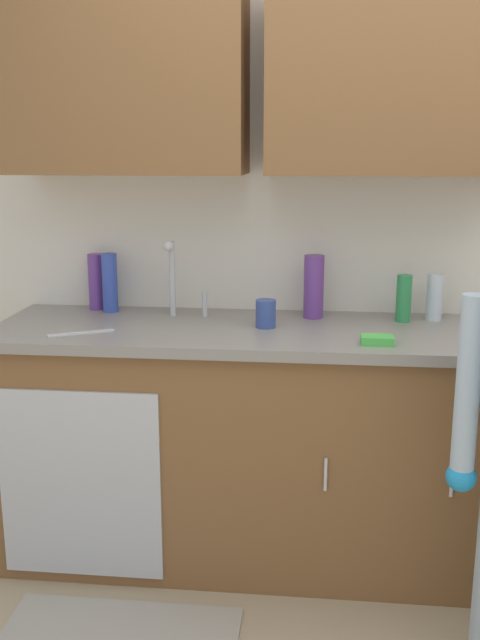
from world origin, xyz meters
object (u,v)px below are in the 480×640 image
Objects in this scene: sponge at (377,340)px; bottle_cleaner_spray at (314,287)px; bottle_water_tall at (434,297)px; bottle_dish_liquid at (110,283)px; cup_by_sink at (266,314)px; bottle_water_short at (404,298)px; sink at (176,328)px; knife_on_counter at (81,333)px; bottle_soap at (96,282)px.

bottle_cleaner_spray is at bearing 120.07° from sponge.
bottle_water_tall is at bearing 0.24° from bottle_cleaner_spray.
bottle_dish_liquid reaches higher than cup_by_sink.
sink is at bearing -170.87° from bottle_water_short.
knife_on_counter is (-0.01, -0.37, -0.12)m from bottle_dish_liquid.
sink is 2.07× the size of bottle_dish_liquid.
cup_by_sink is at bearing -17.01° from bottle_dish_liquid.
bottle_dish_liquid is 2.30× the size of cup_by_sink.
bottle_water_tall is at bearing 9.80° from sink.
bottle_water_short reaches higher than cup_by_sink.
bottle_water_short is 1.74× the size of cup_by_sink.
cup_by_sink is 0.44× the size of knife_on_counter.
bottle_water_short is 0.79× the size of bottle_soap.
bottle_water_short is (0.87, 0.14, 0.11)m from sink.
cup_by_sink reaches higher than sponge.
bottle_water_tall reaches higher than sponge.
bottle_cleaner_spray is 2.26× the size of sponge.
sink is at bearing -170.20° from bottle_water_tall.
bottle_water_short is 0.38m from sponge.
bottle_dish_liquid is 1.04× the size of bottle_soap.
bottle_cleaner_spray is 2.37× the size of cup_by_sink.
bottle_water_tall is 0.76× the size of bottle_dish_liquid.
bottle_water_tall is (0.99, 0.17, 0.11)m from sink.
bottle_water_tall reaches higher than cup_by_sink.
bottle_cleaner_spray is 0.46m from sponge.
cup_by_sink reaches higher than knife_on_counter.
sponge is at bearing -26.69° from cup_by_sink.
cup_by_sink is at bearing -163.60° from bottle_water_short.
bottle_soap is at bearing 161.85° from cup_by_sink.
bottle_water_short is at bearing 16.40° from cup_by_sink.
cup_by_sink is 0.95× the size of sponge.
cup_by_sink is 0.45m from sponge.
bottle_soap is 0.77m from cup_by_sink.
bottle_water_short is 0.76× the size of knife_on_counter.
bottle_water_tall is 1.30m from bottle_dish_liquid.
sink reaches higher than bottle_cleaner_spray.
bottle_cleaner_spray is 0.47m from bottle_water_tall.
bottle_water_short is 1.23m from knife_on_counter.
bottle_water_short is 0.76× the size of bottle_dish_liquid.
bottle_soap reaches higher than sponge.
cup_by_sink is at bearing -163.96° from bottle_water_tall.
bottle_cleaner_spray is 0.26m from cup_by_sink.
bottle_water_short is 0.13m from bottle_water_tall.
knife_on_counter is at bearing -80.81° from bottle_soap.
sink reaches higher than bottle_soap.
bottle_water_tall is 1.37m from bottle_soap.
sink is 4.76× the size of cup_by_sink.
bottle_cleaner_spray is 0.90m from bottle_soap.
knife_on_counter is (0.07, -0.40, -0.11)m from bottle_soap.
bottle_dish_liquid is at bearing 148.83° from sink.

